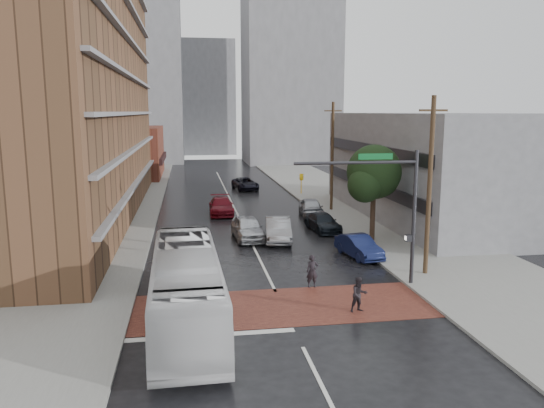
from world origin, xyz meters
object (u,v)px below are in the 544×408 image
object	(u,v)px
suv_travel	(245,184)
car_travel_c	(221,206)
transit_bus	(186,288)
car_parked_near	(359,246)
car_parked_mid	(323,222)
car_travel_b	(278,229)
pedestrian_b	(359,295)
pedestrian_a	(312,271)
car_parked_far	(311,208)
car_travel_a	(248,228)

from	to	relation	value
suv_travel	car_travel_c	bearing A→B (deg)	-113.17
transit_bus	suv_travel	world-z (taller)	transit_bus
transit_bus	car_parked_near	xyz separation A→B (m)	(10.78, 9.28, -0.97)
car_parked_near	car_parked_mid	bearing A→B (deg)	82.39
transit_bus	car_travel_b	size ratio (longest dim) A/B	2.39
suv_travel	car_parked_mid	distance (m)	23.11
car_travel_b	pedestrian_b	bearing A→B (deg)	-77.00
pedestrian_b	suv_travel	distance (m)	39.57
pedestrian_a	car_parked_far	size ratio (longest dim) A/B	0.37
pedestrian_b	car_parked_far	bearing A→B (deg)	73.05
pedestrian_b	car_parked_mid	bearing A→B (deg)	71.83
transit_bus	car_travel_a	xyz separation A→B (m)	(4.33, 15.08, -0.83)
car_travel_a	car_travel_b	xyz separation A→B (m)	(2.12, -0.74, -0.02)
car_travel_a	car_parked_near	size ratio (longest dim) A/B	1.17
car_travel_a	car_travel_b	world-z (taller)	car_travel_a
suv_travel	car_parked_near	xyz separation A→B (m)	(3.95, -30.56, -0.01)
transit_bus	car_parked_far	distance (m)	24.98
car_travel_a	car_parked_near	bearing A→B (deg)	-45.70
suv_travel	car_travel_b	bearing A→B (deg)	-99.75
car_travel_b	car_travel_c	size ratio (longest dim) A/B	0.96
car_travel_a	car_travel_b	bearing A→B (deg)	-23.02
car_travel_b	transit_bus	bearing A→B (deg)	-106.84
transit_bus	car_travel_a	size ratio (longest dim) A/B	2.42
car_travel_b	car_parked_mid	size ratio (longest dim) A/B	1.09
car_parked_near	transit_bus	bearing A→B (deg)	-149.60
car_travel_c	car_parked_far	distance (m)	8.11
transit_bus	car_travel_c	bearing A→B (deg)	81.72
car_travel_c	car_parked_mid	xyz separation A→B (m)	(7.36, -8.00, -0.09)
car_travel_a	car_travel_b	distance (m)	2.25
car_travel_a	suv_travel	xyz separation A→B (m)	(2.50, 24.75, -0.13)
car_travel_c	car_travel_a	bearing A→B (deg)	-81.65
car_parked_near	car_travel_a	bearing A→B (deg)	127.67
car_travel_c	car_parked_mid	bearing A→B (deg)	-46.38
pedestrian_b	car_parked_near	size ratio (longest dim) A/B	0.39
transit_bus	car_travel_c	distance (m)	25.20
pedestrian_b	car_travel_a	size ratio (longest dim) A/B	0.33
transit_bus	car_parked_near	size ratio (longest dim) A/B	2.83
pedestrian_a	suv_travel	world-z (taller)	pedestrian_a
car_travel_a	car_parked_far	bearing A→B (deg)	45.38
car_travel_c	car_parked_near	size ratio (longest dim) A/B	1.23
pedestrian_b	car_travel_a	distance (m)	15.21
car_parked_far	car_parked_near	bearing A→B (deg)	-85.06
transit_bus	car_travel_a	bearing A→B (deg)	72.68
car_travel_b	car_parked_mid	distance (m)	4.77
pedestrian_b	car_travel_b	size ratio (longest dim) A/B	0.33
car_parked_near	car_parked_far	bearing A→B (deg)	79.67
car_travel_b	car_parked_near	xyz separation A→B (m)	(4.33, -5.06, -0.13)
pedestrian_a	suv_travel	distance (m)	35.84
pedestrian_b	car_travel_c	size ratio (longest dim) A/B	0.32
pedestrian_b	car_travel_c	distance (m)	25.17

